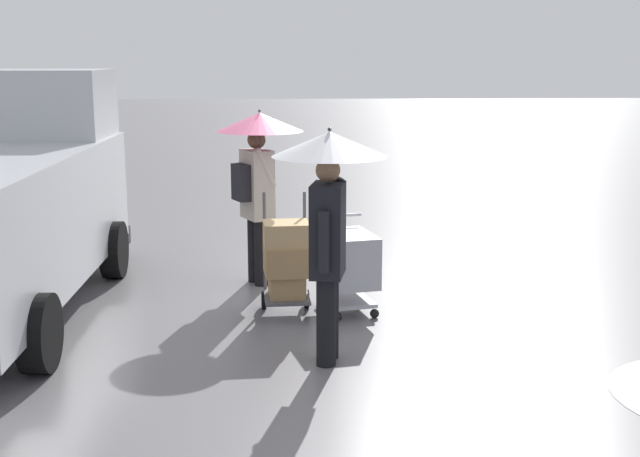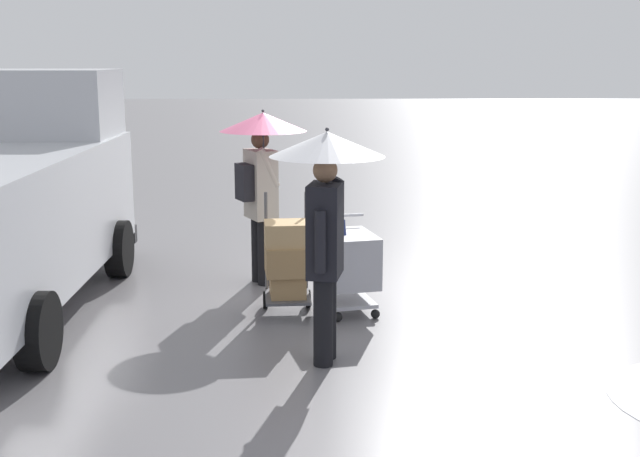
# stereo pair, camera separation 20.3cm
# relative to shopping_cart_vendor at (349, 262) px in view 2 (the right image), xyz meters

# --- Properties ---
(ground_plane) EXTENTS (90.00, 90.00, 0.00)m
(ground_plane) POSITION_rel_shopping_cart_vendor_xyz_m (-0.28, -0.86, -0.57)
(ground_plane) COLOR slate
(slush_patch_near_cluster) EXTENTS (1.48, 1.48, 0.01)m
(slush_patch_near_cluster) POSITION_rel_shopping_cart_vendor_xyz_m (4.12, -2.75, -0.57)
(slush_patch_near_cluster) COLOR silver
(slush_patch_near_cluster) RESTS_ON ground
(shopping_cart_vendor) EXTENTS (0.72, 0.92, 1.04)m
(shopping_cart_vendor) POSITION_rel_shopping_cart_vendor_xyz_m (0.00, 0.00, 0.00)
(shopping_cart_vendor) COLOR #B2B2B7
(shopping_cart_vendor) RESTS_ON ground
(hand_dolly_boxes) EXTENTS (0.54, 0.73, 1.32)m
(hand_dolly_boxes) POSITION_rel_shopping_cart_vendor_xyz_m (0.67, 0.13, 0.05)
(hand_dolly_boxes) COLOR #515156
(hand_dolly_boxes) RESTS_ON ground
(pedestrian_pink_side) EXTENTS (1.04, 1.04, 2.15)m
(pedestrian_pink_side) POSITION_rel_shopping_cart_vendor_xyz_m (1.00, -1.15, 1.00)
(pedestrian_pink_side) COLOR black
(pedestrian_pink_side) RESTS_ON ground
(pedestrian_black_side) EXTENTS (1.04, 1.04, 2.15)m
(pedestrian_black_side) POSITION_rel_shopping_cart_vendor_xyz_m (0.29, 1.45, 1.02)
(pedestrian_black_side) COLOR black
(pedestrian_black_side) RESTS_ON ground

